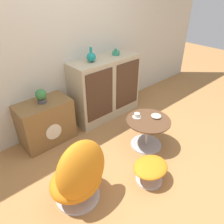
% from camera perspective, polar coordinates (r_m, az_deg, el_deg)
% --- Properties ---
extents(ground_plane, '(12.00, 12.00, 0.00)m').
position_cam_1_polar(ground_plane, '(2.83, 6.16, -13.99)').
color(ground_plane, '#A87542').
extents(wall_back, '(6.40, 0.06, 2.60)m').
position_cam_1_polar(wall_back, '(3.21, -12.87, 17.94)').
color(wall_back, beige).
rests_on(wall_back, ground_plane).
extents(sideboard, '(1.16, 0.45, 0.99)m').
position_cam_1_polar(sideboard, '(3.56, -1.80, 6.29)').
color(sideboard, tan).
rests_on(sideboard, ground_plane).
extents(tv_console, '(0.72, 0.43, 0.62)m').
position_cam_1_polar(tv_console, '(3.17, -16.92, -2.56)').
color(tv_console, brown).
rests_on(tv_console, ground_plane).
extents(egg_chair, '(0.65, 0.61, 0.78)m').
position_cam_1_polar(egg_chair, '(2.27, -8.61, -16.14)').
color(egg_chair, '#B7B7BC').
rests_on(egg_chair, ground_plane).
extents(ottoman, '(0.42, 0.36, 0.26)m').
position_cam_1_polar(ottoman, '(2.58, 9.99, -14.36)').
color(ottoman, '#B7B7BC').
rests_on(ottoman, ground_plane).
extents(coffee_table, '(0.59, 0.59, 0.42)m').
position_cam_1_polar(coffee_table, '(3.01, 9.23, -4.63)').
color(coffee_table, '#B7B7BC').
rests_on(coffee_table, ground_plane).
extents(vase_leftmost, '(0.13, 0.13, 0.21)m').
position_cam_1_polar(vase_leftmost, '(3.22, -5.47, 14.15)').
color(vase_leftmost, teal).
rests_on(vase_leftmost, sideboard).
extents(vase_inner_left, '(0.12, 0.12, 0.10)m').
position_cam_1_polar(vase_inner_left, '(3.52, 1.02, 15.20)').
color(vase_inner_left, '#2D8E6B').
rests_on(vase_inner_left, sideboard).
extents(potted_plant, '(0.14, 0.14, 0.19)m').
position_cam_1_polar(potted_plant, '(2.97, -18.03, 4.07)').
color(potted_plant, '#4C4C51').
rests_on(potted_plant, tv_console).
extents(teacup, '(0.12, 0.12, 0.06)m').
position_cam_1_polar(teacup, '(2.94, 6.54, -0.93)').
color(teacup, silver).
rests_on(teacup, coffee_table).
extents(bowl, '(0.14, 0.14, 0.04)m').
position_cam_1_polar(bowl, '(2.98, 11.48, -1.00)').
color(bowl, beige).
rests_on(bowl, coffee_table).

